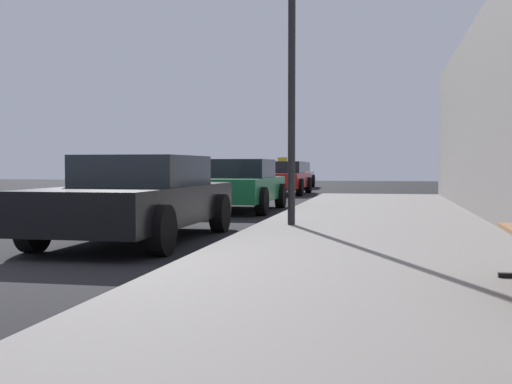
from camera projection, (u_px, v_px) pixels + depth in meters
sidewalk at (374, 276)px, 6.07m from camera, size 4.00×32.00×0.15m
street_lamp at (292, 34)px, 10.35m from camera, size 0.36×0.36×4.56m
car_black at (140, 197)px, 9.53m from camera, size 1.95×4.52×1.27m
car_green at (236, 185)px, 15.75m from camera, size 2.06×4.08×1.27m
car_red at (282, 177)px, 24.85m from camera, size 1.99×4.14×1.43m
car_white at (292, 175)px, 31.52m from camera, size 1.97×4.58×1.27m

